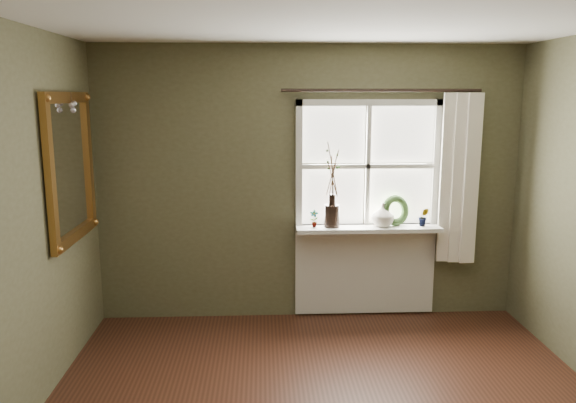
# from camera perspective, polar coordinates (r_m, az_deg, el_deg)

# --- Properties ---
(ceiling) EXTENTS (4.50, 4.50, 0.00)m
(ceiling) POSITION_cam_1_polar(r_m,az_deg,el_deg) (3.05, 6.11, 19.34)
(ceiling) COLOR silver
(ceiling) RESTS_ON ground
(wall_back) EXTENTS (4.00, 0.10, 2.60)m
(wall_back) POSITION_cam_1_polar(r_m,az_deg,el_deg) (5.37, 2.12, 1.78)
(wall_back) COLOR brown
(wall_back) RESTS_ON ground
(window_frame) EXTENTS (1.36, 0.06, 1.24)m
(window_frame) POSITION_cam_1_polar(r_m,az_deg,el_deg) (5.35, 8.10, 3.59)
(window_frame) COLOR silver
(window_frame) RESTS_ON wall_back
(window_sill) EXTENTS (1.36, 0.26, 0.04)m
(window_sill) POSITION_cam_1_polar(r_m,az_deg,el_deg) (5.35, 8.14, -2.73)
(window_sill) COLOR silver
(window_sill) RESTS_ON wall_back
(window_apron) EXTENTS (1.36, 0.04, 0.88)m
(window_apron) POSITION_cam_1_polar(r_m,az_deg,el_deg) (5.57, 7.81, -6.87)
(window_apron) COLOR silver
(window_apron) RESTS_ON ground
(dark_jug) EXTENTS (0.18, 0.18, 0.21)m
(dark_jug) POSITION_cam_1_polar(r_m,az_deg,el_deg) (5.27, 4.48, -1.46)
(dark_jug) COLOR black
(dark_jug) RESTS_ON window_sill
(cream_vase) EXTENTS (0.25, 0.25, 0.22)m
(cream_vase) POSITION_cam_1_polar(r_m,az_deg,el_deg) (5.34, 9.61, -1.34)
(cream_vase) COLOR beige
(cream_vase) RESTS_ON window_sill
(wreath) EXTENTS (0.32, 0.24, 0.30)m
(wreath) POSITION_cam_1_polar(r_m,az_deg,el_deg) (5.41, 10.85, -1.22)
(wreath) COLOR #2D4920
(wreath) RESTS_ON window_sill
(potted_plant_left) EXTENTS (0.09, 0.07, 0.16)m
(potted_plant_left) POSITION_cam_1_polar(r_m,az_deg,el_deg) (5.25, 2.66, -1.75)
(potted_plant_left) COLOR #2D4920
(potted_plant_left) RESTS_ON window_sill
(potted_plant_right) EXTENTS (0.11, 0.10, 0.18)m
(potted_plant_right) POSITION_cam_1_polar(r_m,az_deg,el_deg) (5.45, 13.62, -1.52)
(potted_plant_right) COLOR #2D4920
(potted_plant_right) RESTS_ON window_sill
(curtain) EXTENTS (0.36, 0.12, 1.59)m
(curtain) POSITION_cam_1_polar(r_m,az_deg,el_deg) (5.49, 16.91, 2.20)
(curtain) COLOR white
(curtain) RESTS_ON wall_back
(curtain_rod) EXTENTS (1.84, 0.03, 0.03)m
(curtain_rod) POSITION_cam_1_polar(r_m,az_deg,el_deg) (5.27, 9.51, 11.08)
(curtain_rod) COLOR black
(curtain_rod) RESTS_ON wall_back
(gilt_mirror) EXTENTS (0.10, 0.99, 1.18)m
(gilt_mirror) POSITION_cam_1_polar(r_m,az_deg,el_deg) (4.78, -21.22, 3.27)
(gilt_mirror) COLOR white
(gilt_mirror) RESTS_ON wall_left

